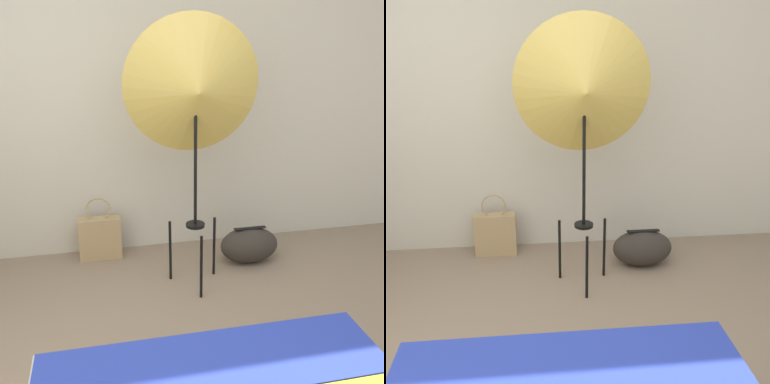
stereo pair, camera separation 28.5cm
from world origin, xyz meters
TOP-DOWN VIEW (x-y plane):
  - wall_back at (0.00, 2.09)m, footprint 8.00×0.05m
  - photo_umbrella at (0.39, 1.38)m, footprint 0.90×0.37m
  - tote_bag at (-0.27, 1.91)m, footprint 0.33×0.11m
  - duffel_bag at (0.87, 1.61)m, footprint 0.46×0.28m

SIDE VIEW (x-z plane):
  - duffel_bag at x=0.87m, z-range 0.00..0.28m
  - tote_bag at x=-0.27m, z-range -0.08..0.44m
  - wall_back at x=0.00m, z-range 0.00..2.60m
  - photo_umbrella at x=0.39m, z-range 0.45..2.30m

